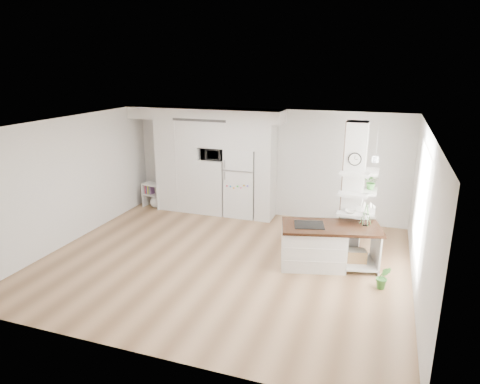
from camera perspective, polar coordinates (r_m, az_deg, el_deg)
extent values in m
cube|color=tan|center=(8.57, -2.24, -9.18)|extent=(7.00, 6.00, 0.01)
cube|color=white|center=(7.78, -2.47, 9.01)|extent=(7.00, 6.00, 0.04)
cube|color=silver|center=(10.83, 3.45, 3.91)|extent=(7.00, 0.04, 2.70)
cube|color=silver|center=(5.58, -13.77, -9.14)|extent=(7.00, 0.04, 2.70)
cube|color=silver|center=(9.86, -21.65, 1.48)|extent=(0.04, 6.00, 2.70)
cube|color=silver|center=(7.59, 23.12, -3.04)|extent=(0.04, 6.00, 2.70)
cube|color=silver|center=(11.35, -7.79, 3.60)|extent=(1.20, 0.65, 2.40)
cube|color=silver|center=(11.09, -3.42, 0.81)|extent=(0.65, 0.65, 1.42)
cube|color=silver|center=(10.80, -3.54, 7.79)|extent=(0.65, 0.65, 0.65)
cube|color=silver|center=(10.54, 0.26, 7.60)|extent=(0.85, 0.65, 0.65)
cube|color=silver|center=(10.53, 3.48, 2.71)|extent=(0.40, 0.65, 2.40)
cube|color=silver|center=(10.81, -4.76, 10.31)|extent=(4.00, 0.70, 0.30)
cube|color=#262626|center=(10.51, -5.50, 9.51)|extent=(1.40, 0.04, 0.06)
cube|color=white|center=(10.80, 0.27, 1.31)|extent=(0.78, 0.66, 1.75)
cube|color=#B2B2B7|center=(10.40, -0.34, 2.78)|extent=(0.78, 0.01, 0.03)
cube|color=silver|center=(8.73, 14.84, 0.23)|extent=(0.40, 0.40, 2.70)
cube|color=tan|center=(8.74, 13.47, 0.36)|extent=(0.02, 0.40, 2.70)
cube|color=tan|center=(8.93, 14.96, 0.59)|extent=(0.40, 0.02, 2.70)
cylinder|color=black|center=(8.37, 15.06, 4.26)|extent=(0.25, 0.03, 0.25)
cylinder|color=white|center=(8.35, 15.05, 4.24)|extent=(0.21, 0.01, 0.21)
plane|color=white|center=(7.83, 22.98, -1.28)|extent=(0.00, 2.40, 2.40)
cylinder|color=white|center=(7.59, 10.08, 4.12)|extent=(0.12, 0.12, 0.10)
cube|color=silver|center=(8.37, 9.69, -7.20)|extent=(1.35, 1.05, 0.77)
cube|color=silver|center=(8.60, 15.46, -8.97)|extent=(0.81, 0.91, 0.04)
cube|color=silver|center=(8.55, 17.64, -7.24)|extent=(0.22, 0.76, 0.77)
cube|color=#371E10|center=(8.24, 12.06, -4.60)|extent=(1.99, 1.29, 0.05)
cube|color=black|center=(8.19, 9.20, -4.34)|extent=(0.64, 0.58, 0.01)
cube|color=#99734A|center=(8.54, 15.22, -8.17)|extent=(0.42, 0.36, 0.23)
cylinder|color=white|center=(8.39, 16.40, -3.55)|extent=(0.12, 0.12, 0.22)
cube|color=silver|center=(11.97, -12.42, -0.27)|extent=(0.09, 0.32, 0.66)
cube|color=silver|center=(11.63, -10.51, -0.65)|extent=(0.09, 0.32, 0.66)
cube|color=silver|center=(11.71, -11.57, 1.01)|extent=(0.60, 0.42, 0.03)
cube|color=silver|center=(11.79, -11.49, -0.33)|extent=(0.58, 0.41, 0.03)
sphere|color=white|center=(11.80, -11.16, -1.30)|extent=(0.32, 0.32, 0.32)
imported|color=#3D8334|center=(7.89, 18.56, -10.73)|extent=(0.25, 0.21, 0.44)
imported|color=#3D8334|center=(10.32, 14.39, -3.82)|extent=(0.29, 0.29, 0.43)
imported|color=#2D2D2D|center=(10.85, -3.59, 5.12)|extent=(0.54, 0.37, 0.30)
imported|color=#3D8334|center=(8.76, 17.13, 1.30)|extent=(0.27, 0.23, 0.30)
imported|color=white|center=(8.54, 14.50, -2.55)|extent=(0.22, 0.22, 0.05)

